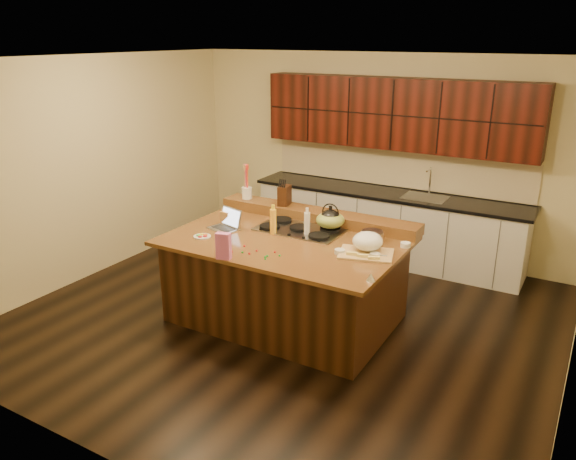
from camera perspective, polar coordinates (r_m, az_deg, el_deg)
The scene contains 31 objects.
room at distance 5.66m, azimuth -0.25°, elevation 3.20°, with size 5.52×5.02×2.72m.
island at distance 5.97m, azimuth -0.24°, elevation -5.00°, with size 2.40×1.60×0.92m.
back_ledge at distance 6.36m, azimuth 2.94°, elevation 1.51°, with size 2.40×0.30×0.12m, color black.
cooktop at distance 6.04m, azimuth 1.19°, elevation 0.10°, with size 0.92×0.52×0.05m.
back_counter at distance 7.59m, azimuth 10.27°, elevation 4.21°, with size 3.70×0.66×2.40m.
kettle at distance 5.97m, azimuth 4.32°, elevation 1.15°, with size 0.22×0.22×0.20m, color black.
green_bowl at distance 5.98m, azimuth 4.32°, elevation 1.01°, with size 0.31×0.31×0.17m, color olive.
laptop at distance 6.11m, azimuth -6.24°, elevation 0.68°, with size 0.37×0.33×0.22m.
oil_bottle at distance 5.89m, azimuth -1.52°, elevation 0.85°, with size 0.07×0.07×0.27m, color yellow.
vinegar_bottle at distance 5.86m, azimuth 1.95°, elevation 0.62°, with size 0.06×0.06×0.25m, color silver.
wooden_tray at distance 5.44m, azimuth 8.06°, elevation -1.43°, with size 0.59×0.49×0.20m.
ramekin_a at distance 5.42m, azimuth 5.28°, elevation -2.20°, with size 0.10×0.10×0.04m, color white.
ramekin_b at distance 5.37m, azimuth 8.81°, elevation -2.55°, with size 0.10×0.10×0.04m, color white.
ramekin_c at distance 5.69m, azimuth 11.85°, elevation -1.48°, with size 0.10×0.10×0.04m, color white.
strainer_bowl at distance 5.77m, azimuth 8.52°, elevation -0.72°, with size 0.24×0.24×0.09m, color #996B3F.
kitchen_timer at distance 4.87m, azimuth 8.41°, elevation -4.75°, with size 0.08×0.08×0.07m, color silver.
pink_bag at distance 5.28m, azimuth -6.57°, elevation -1.63°, with size 0.14×0.07×0.25m, color #D765AB.
candy_plate at distance 5.91m, azimuth -8.71°, elevation -0.65°, with size 0.18×0.18×0.01m, color white.
package_box at distance 6.23m, azimuth -6.30°, elevation 1.20°, with size 0.11×0.08×0.15m, color #B88341.
utensil_crock at distance 6.78m, azimuth -4.19°, elevation 3.78°, with size 0.12×0.12×0.14m, color white.
knife_block at distance 6.50m, azimuth -0.35°, elevation 3.54°, with size 0.11×0.19×0.23m, color black.
gumdrop_0 at distance 5.46m, azimuth -3.20°, elevation -2.11°, with size 0.02×0.02×0.02m, color red.
gumdrop_1 at distance 5.26m, azimuth -2.32°, elevation -2.94°, with size 0.02×0.02×0.02m, color #198C26.
gumdrop_2 at distance 5.59m, azimuth -4.45°, elevation -1.63°, with size 0.02×0.02×0.02m, color red.
gumdrop_3 at distance 5.34m, azimuth -0.86°, elevation -2.61°, with size 0.02×0.02×0.02m, color #198C26.
gumdrop_4 at distance 5.40m, azimuth -3.95°, elevation -2.40°, with size 0.02×0.02×0.02m, color red.
gumdrop_5 at distance 5.43m, azimuth -4.66°, elevation -2.27°, with size 0.02×0.02×0.02m, color #198C26.
gumdrop_6 at distance 5.46m, azimuth -5.73°, elevation -2.20°, with size 0.02×0.02×0.02m, color red.
gumdrop_7 at distance 5.31m, azimuth -2.33°, elevation -2.74°, with size 0.02×0.02×0.02m, color #198C26.
gumdrop_8 at distance 5.42m, azimuth -1.34°, elevation -2.25°, with size 0.02×0.02×0.02m, color red.
gumdrop_9 at distance 5.33m, azimuth -2.12°, elevation -2.63°, with size 0.02×0.02×0.02m, color #198C26.
Camera 1 is at (2.75, -4.69, 2.92)m, focal length 35.00 mm.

